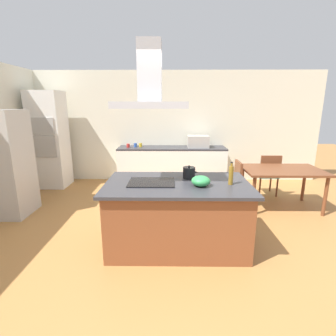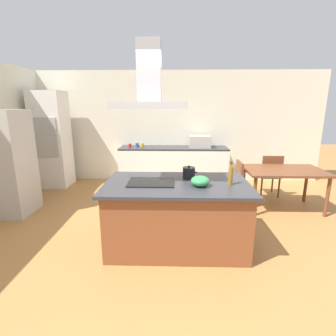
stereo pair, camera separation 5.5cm
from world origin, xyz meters
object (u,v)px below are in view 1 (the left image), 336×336
cooktop (152,182)px  range_hood (150,87)px  tea_kettle (189,173)px  olive_oil_bottle (231,175)px  coffee_mug_yellow (140,145)px  wall_oven_stack (50,140)px  coffee_mug_red (128,146)px  countertop_microwave (198,142)px  chair_at_left_end (232,181)px  mixing_bowl (201,181)px  chair_facing_back_wall (268,172)px  refrigerator (2,164)px  coffee_mug_blue (135,145)px  dining_table (282,173)px

cooktop → range_hood: (0.00, 0.00, 1.20)m
cooktop → tea_kettle: bearing=23.0°
olive_oil_bottle → range_hood: range_hood is taller
coffee_mug_yellow → wall_oven_stack: wall_oven_stack is taller
coffee_mug_red → range_hood: size_ratio=0.10×
countertop_microwave → coffee_mug_yellow: bearing=177.6°
coffee_mug_yellow → chair_at_left_end: size_ratio=0.10×
countertop_microwave → wall_oven_stack: (-3.46, -0.23, 0.06)m
mixing_bowl → chair_facing_back_wall: (1.68, 2.15, -0.46)m
mixing_bowl → chair_at_left_end: bearing=62.9°
wall_oven_stack → coffee_mug_red: bearing=6.1°
countertop_microwave → coffee_mug_yellow: (-1.39, 0.06, -0.09)m
coffee_mug_yellow → refrigerator: size_ratio=0.05×
cooktop → refrigerator: 2.83m
chair_at_left_end → range_hood: size_ratio=0.99×
countertop_microwave → coffee_mug_red: 1.68m
mixing_bowl → chair_facing_back_wall: 2.76m
tea_kettle → refrigerator: bearing=165.7°
olive_oil_bottle → chair_at_left_end: 1.55m
coffee_mug_blue → refrigerator: size_ratio=0.05×
countertop_microwave → range_hood: range_hood is taller
cooktop → mixing_bowl: (0.63, -0.13, 0.06)m
refrigerator → tea_kettle: bearing=-14.3°
cooktop → coffee_mug_yellow: 2.98m
olive_oil_bottle → tea_kettle: bearing=151.7°
tea_kettle → refrigerator: 3.25m
range_hood → cooktop: bearing=0.0°
countertop_microwave → coffee_mug_blue: countertop_microwave is taller
tea_kettle → countertop_microwave: (0.39, 2.67, 0.06)m
coffee_mug_blue → tea_kettle: bearing=-67.7°
countertop_microwave → tea_kettle: bearing=-98.4°
cooktop → wall_oven_stack: 3.69m
wall_oven_stack → coffee_mug_yellow: bearing=8.1°
cooktop → chair_at_left_end: bearing=44.2°
wall_oven_stack → range_hood: size_ratio=2.44×
coffee_mug_blue → refrigerator: bearing=-136.5°
countertop_microwave → dining_table: 2.11m
coffee_mug_blue → refrigerator: refrigerator is taller
coffee_mug_blue → chair_facing_back_wall: coffee_mug_blue is taller
mixing_bowl → wall_oven_stack: 4.23m
tea_kettle → range_hood: 1.25m
olive_oil_bottle → coffee_mug_yellow: olive_oil_bottle is taller
countertop_microwave → chair_facing_back_wall: (1.41, -0.86, -0.53)m
coffee_mug_blue → dining_table: coffee_mug_blue is taller
wall_oven_stack → range_hood: (2.56, -2.65, 1.00)m
olive_oil_bottle → chair_facing_back_wall: 2.50m
wall_oven_stack → refrigerator: (-0.08, -1.63, -0.19)m
cooktop → refrigerator: (-2.64, 1.01, 0.00)m
cooktop → dining_table: 2.68m
olive_oil_bottle → coffee_mug_blue: size_ratio=3.27×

